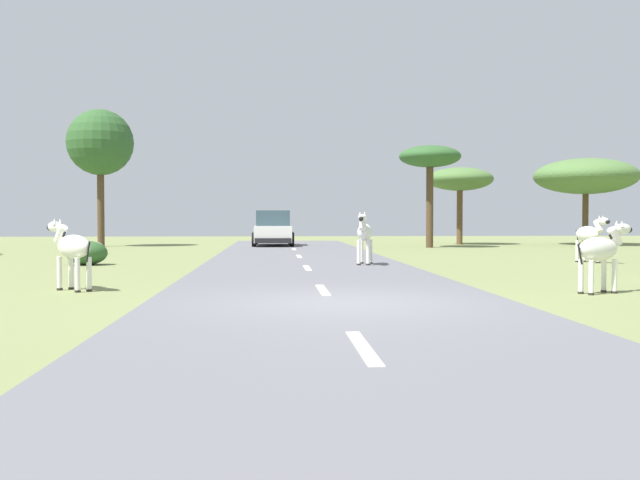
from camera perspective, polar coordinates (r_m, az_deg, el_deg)
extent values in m
plane|color=olive|center=(11.51, 1.90, -5.23)|extent=(90.00, 90.00, 0.00)
cube|color=slate|center=(11.49, 0.92, -5.12)|extent=(6.00, 64.00, 0.05)
cube|color=silver|center=(7.55, 3.45, -8.51)|extent=(0.16, 2.00, 0.01)
cube|color=silver|center=(13.47, 0.22, -3.99)|extent=(0.16, 2.00, 0.01)
cube|color=silver|center=(19.44, -1.02, -2.24)|extent=(0.16, 2.00, 0.01)
cube|color=silver|center=(25.43, -1.68, -1.31)|extent=(0.16, 2.00, 0.01)
cube|color=silver|center=(31.42, -2.09, -0.73)|extent=(0.16, 2.00, 0.01)
cube|color=silver|center=(37.41, -2.36, -0.34)|extent=(0.16, 2.00, 0.01)
ellipsoid|color=silver|center=(20.94, 3.59, 0.61)|extent=(0.67, 1.13, 0.50)
cylinder|color=silver|center=(20.63, 3.10, -1.01)|extent=(0.13, 0.13, 0.73)
cylinder|color=#28231E|center=(20.64, 3.10, -1.95)|extent=(0.15, 0.15, 0.05)
cylinder|color=silver|center=(20.60, 3.85, -1.02)|extent=(0.13, 0.13, 0.73)
cylinder|color=#28231E|center=(20.61, 3.85, -1.96)|extent=(0.15, 0.15, 0.05)
cylinder|color=silver|center=(21.32, 3.33, -0.92)|extent=(0.13, 0.13, 0.73)
cylinder|color=#28231E|center=(21.33, 3.33, -1.83)|extent=(0.15, 0.15, 0.05)
cylinder|color=silver|center=(21.29, 4.05, -0.93)|extent=(0.13, 0.13, 0.73)
cylinder|color=#28231E|center=(21.30, 4.05, -1.84)|extent=(0.15, 0.15, 0.05)
cylinder|color=silver|center=(20.43, 3.43, 1.31)|extent=(0.28, 0.42, 0.43)
cube|color=black|center=(20.43, 3.43, 1.55)|extent=(0.12, 0.35, 0.29)
ellipsoid|color=silver|center=(20.18, 3.35, 1.75)|extent=(0.30, 0.50, 0.23)
ellipsoid|color=black|center=(19.99, 3.29, 1.70)|extent=(0.17, 0.19, 0.14)
cone|color=silver|center=(20.30, 3.20, 2.08)|extent=(0.11, 0.11, 0.14)
cone|color=silver|center=(20.29, 3.58, 2.08)|extent=(0.11, 0.11, 0.14)
cylinder|color=black|center=(21.47, 3.74, 0.38)|extent=(0.07, 0.15, 0.43)
ellipsoid|color=silver|center=(14.55, -19.00, -0.50)|extent=(0.97, 0.95, 0.46)
cylinder|color=silver|center=(14.91, -19.21, -2.47)|extent=(0.14, 0.14, 0.66)
cylinder|color=#28231E|center=(14.94, -19.20, -3.65)|extent=(0.16, 0.16, 0.04)
cylinder|color=silver|center=(14.79, -20.03, -2.51)|extent=(0.14, 0.14, 0.66)
cylinder|color=#28231E|center=(14.81, -20.02, -3.70)|extent=(0.16, 0.16, 0.04)
cylinder|color=silver|center=(14.37, -17.91, -2.61)|extent=(0.14, 0.14, 0.66)
cylinder|color=#28231E|center=(14.40, -17.90, -3.83)|extent=(0.16, 0.16, 0.04)
cylinder|color=silver|center=(14.24, -18.74, -2.66)|extent=(0.14, 0.14, 0.66)
cylinder|color=#28231E|center=(14.27, -18.73, -3.89)|extent=(0.16, 0.16, 0.04)
cylinder|color=silver|center=(14.94, -19.94, 0.45)|extent=(0.37, 0.37, 0.39)
cube|color=black|center=(14.94, -19.94, 0.75)|extent=(0.26, 0.25, 0.27)
ellipsoid|color=silver|center=(15.13, -20.38, 1.00)|extent=(0.43, 0.42, 0.21)
ellipsoid|color=black|center=(15.28, -20.69, 0.95)|extent=(0.19, 0.19, 0.13)
cone|color=silver|center=(15.07, -19.98, 1.41)|extent=(0.11, 0.11, 0.12)
cone|color=silver|center=(15.01, -20.38, 1.40)|extent=(0.11, 0.11, 0.12)
cylinder|color=black|center=(14.14, -17.98, -0.91)|extent=(0.12, 0.12, 0.39)
ellipsoid|color=silver|center=(24.10, 20.54, 0.46)|extent=(0.64, 1.10, 0.49)
cylinder|color=silver|center=(23.77, 20.77, -0.91)|extent=(0.12, 0.12, 0.70)
cylinder|color=#28231E|center=(23.79, 20.76, -1.70)|extent=(0.14, 0.14, 0.05)
cylinder|color=silver|center=(23.94, 21.27, -0.90)|extent=(0.12, 0.12, 0.70)
cylinder|color=#28231E|center=(23.95, 21.26, -1.68)|extent=(0.14, 0.14, 0.05)
cylinder|color=silver|center=(24.31, 19.79, -0.84)|extent=(0.12, 0.12, 0.70)
cylinder|color=#28231E|center=(24.32, 19.79, -1.61)|extent=(0.14, 0.14, 0.05)
cylinder|color=silver|center=(24.47, 20.29, -0.83)|extent=(0.12, 0.12, 0.70)
cylinder|color=#28231E|center=(24.48, 20.28, -1.60)|extent=(0.14, 0.14, 0.05)
cylinder|color=silver|center=(23.71, 21.27, 1.04)|extent=(0.27, 0.40, 0.41)
cube|color=black|center=(23.71, 21.28, 1.24)|extent=(0.11, 0.34, 0.29)
ellipsoid|color=silver|center=(23.52, 21.64, 1.40)|extent=(0.29, 0.48, 0.22)
ellipsoid|color=black|center=(23.38, 21.92, 1.36)|extent=(0.16, 0.18, 0.13)
cone|color=silver|center=(23.57, 21.35, 1.68)|extent=(0.10, 0.10, 0.13)
cone|color=silver|center=(23.65, 21.60, 1.67)|extent=(0.10, 0.10, 0.13)
cylinder|color=black|center=(24.51, 19.80, 0.26)|extent=(0.07, 0.15, 0.42)
ellipsoid|color=silver|center=(14.21, 21.26, -0.68)|extent=(1.01, 0.73, 0.44)
cylinder|color=silver|center=(14.40, 22.39, -2.69)|extent=(0.12, 0.12, 0.64)
cylinder|color=#28231E|center=(14.43, 22.38, -3.87)|extent=(0.14, 0.14, 0.04)
cylinder|color=silver|center=(14.55, 21.66, -2.63)|extent=(0.12, 0.12, 0.64)
cylinder|color=#28231E|center=(14.58, 21.65, -3.80)|extent=(0.14, 0.14, 0.04)
cylinder|color=silver|center=(13.93, 20.79, -2.81)|extent=(0.12, 0.12, 0.64)
cylinder|color=#28231E|center=(13.96, 20.78, -4.03)|extent=(0.14, 0.14, 0.04)
cylinder|color=silver|center=(14.09, 20.05, -2.76)|extent=(0.12, 0.12, 0.64)
cylinder|color=#28231E|center=(14.12, 20.04, -3.96)|extent=(0.14, 0.14, 0.04)
cylinder|color=silver|center=(14.55, 22.42, 0.26)|extent=(0.38, 0.29, 0.38)
cube|color=black|center=(14.55, 22.42, 0.57)|extent=(0.30, 0.16, 0.26)
ellipsoid|color=silver|center=(14.72, 22.97, 0.82)|extent=(0.44, 0.33, 0.20)
ellipsoid|color=black|center=(14.85, 23.36, 0.76)|extent=(0.18, 0.17, 0.12)
cone|color=silver|center=(14.60, 22.90, 1.21)|extent=(0.10, 0.10, 0.12)
cone|color=silver|center=(14.68, 22.54, 1.22)|extent=(0.10, 0.10, 0.12)
cylinder|color=black|center=(13.86, 20.00, -1.07)|extent=(0.13, 0.09, 0.38)
cube|color=white|center=(35.69, -3.76, 0.49)|extent=(1.82, 4.21, 0.80)
cube|color=#334751|center=(35.88, -3.76, 1.74)|extent=(1.65, 2.21, 0.76)
cube|color=black|center=(33.54, -3.77, -0.06)|extent=(1.71, 0.17, 0.24)
cylinder|color=black|center=(34.36, -5.26, 0.04)|extent=(0.22, 0.68, 0.68)
cylinder|color=black|center=(34.36, -2.26, 0.04)|extent=(0.22, 0.68, 0.68)
cylinder|color=black|center=(37.06, -5.14, 0.16)|extent=(0.22, 0.68, 0.68)
cylinder|color=black|center=(37.05, -2.36, 0.16)|extent=(0.22, 0.68, 0.68)
cylinder|color=#4C3823|center=(40.18, 20.37, 1.53)|extent=(0.31, 0.31, 2.68)
ellipsoid|color=#4C7038|center=(40.25, 20.40, 4.78)|extent=(5.35, 5.35, 1.87)
cylinder|color=#4C3823|center=(34.72, 8.73, 2.58)|extent=(0.34, 0.34, 3.85)
ellipsoid|color=#2D5628|center=(34.84, 8.75, 6.60)|extent=(2.95, 2.95, 1.03)
cylinder|color=#4C3823|center=(37.29, -17.05, 2.48)|extent=(0.34, 0.34, 3.87)
sphere|color=#2D5628|center=(37.48, -17.10, 7.44)|extent=(3.27, 3.27, 3.27)
cylinder|color=brown|center=(39.16, 11.06, 1.76)|extent=(0.32, 0.32, 2.89)
ellipsoid|color=#4C7038|center=(39.21, 11.07, 4.78)|extent=(3.56, 3.56, 1.25)
ellipsoid|color=#2D5628|center=(22.54, -18.08, -0.98)|extent=(1.21, 1.09, 0.73)
ellipsoid|color=gray|center=(28.91, -17.48, -0.63)|extent=(0.69, 0.69, 0.50)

